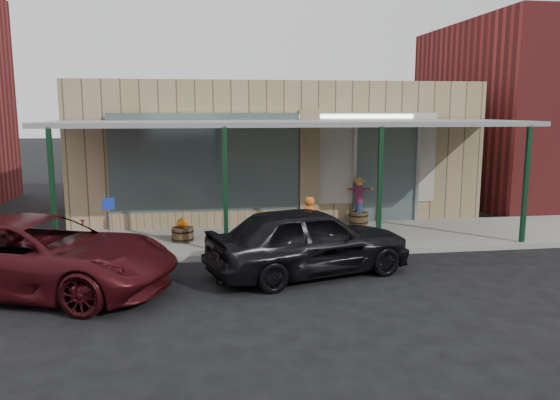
{
  "coord_description": "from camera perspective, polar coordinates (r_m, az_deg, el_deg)",
  "views": [
    {
      "loc": [
        -2.35,
        -10.01,
        3.38
      ],
      "look_at": [
        -0.49,
        2.6,
        1.27
      ],
      "focal_mm": 35.0,
      "sensor_mm": 36.0,
      "label": 1
    }
  ],
  "objects": [
    {
      "name": "ground",
      "position": [
        10.82,
        4.65,
        -8.84
      ],
      "size": [
        120.0,
        120.0,
        0.0
      ],
      "primitive_type": "plane",
      "color": "black",
      "rests_on": "ground"
    },
    {
      "name": "handicap_sign",
      "position": [
        12.81,
        -17.44,
        -1.83
      ],
      "size": [
        0.26,
        0.12,
        1.3
      ],
      "rotation": [
        0.0,
        0.0,
        0.39
      ],
      "color": "gray",
      "rests_on": "sidewalk"
    },
    {
      "name": "barrel_pumpkin",
      "position": [
        13.78,
        -10.14,
        -3.37
      ],
      "size": [
        0.55,
        0.55,
        0.62
      ],
      "rotation": [
        0.0,
        0.0,
        0.03
      ],
      "color": "brown",
      "rests_on": "sidewalk"
    },
    {
      "name": "storefront",
      "position": [
        18.37,
        -1.0,
        5.37
      ],
      "size": [
        12.0,
        6.25,
        4.2
      ],
      "color": "#9A7B5E",
      "rests_on": "ground"
    },
    {
      "name": "parked_sedan",
      "position": [
        11.27,
        3.06,
        -4.23
      ],
      "size": [
        4.58,
        2.85,
        1.51
      ],
      "rotation": [
        0.0,
        0.0,
        1.86
      ],
      "color": "black",
      "rests_on": "ground"
    },
    {
      "name": "car_maroon",
      "position": [
        11.13,
        -23.94,
        -5.28
      ],
      "size": [
        5.63,
        3.86,
        1.43
      ],
      "primitive_type": "imported",
      "rotation": [
        0.0,
        0.0,
        1.25
      ],
      "color": "#420D11",
      "rests_on": "ground"
    },
    {
      "name": "sidewalk",
      "position": [
        14.2,
        1.39,
        -4.07
      ],
      "size": [
        40.0,
        3.2,
        0.15
      ],
      "primitive_type": "cube",
      "color": "gray",
      "rests_on": "ground"
    },
    {
      "name": "barrel_scarecrow",
      "position": [
        15.71,
        8.22,
        -0.86
      ],
      "size": [
        0.82,
        0.65,
        1.37
      ],
      "rotation": [
        0.0,
        0.0,
        -0.27
      ],
      "color": "brown",
      "rests_on": "sidewalk"
    },
    {
      "name": "awning",
      "position": [
        13.78,
        1.47,
        7.85
      ],
      "size": [
        12.0,
        3.0,
        3.04
      ],
      "color": "slate",
      "rests_on": "ground"
    },
    {
      "name": "block_buildings_near",
      "position": [
        19.7,
        4.48,
        10.48
      ],
      "size": [
        61.0,
        8.0,
        8.0
      ],
      "color": "maroon",
      "rests_on": "ground"
    }
  ]
}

